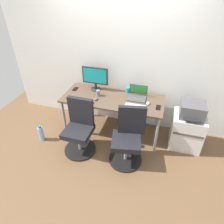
{
  "coord_description": "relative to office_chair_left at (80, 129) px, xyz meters",
  "views": [
    {
      "loc": [
        0.83,
        -2.86,
        2.53
      ],
      "look_at": [
        0.0,
        -0.05,
        0.49
      ],
      "focal_mm": 32.01,
      "sensor_mm": 36.0,
      "label": 1
    }
  ],
  "objects": [
    {
      "name": "water_bottle_on_floor",
      "position": [
        -0.78,
        -0.01,
        -0.28
      ],
      "size": [
        0.09,
        0.09,
        0.31
      ],
      "color": "#8CBFF2",
      "rests_on": "ground"
    },
    {
      "name": "open_laptop",
      "position": [
        0.81,
        0.73,
        0.38
      ],
      "size": [
        0.31,
        0.29,
        0.22
      ],
      "color": "#4C4C51",
      "rests_on": "desk"
    },
    {
      "name": "keyboard_by_laptop",
      "position": [
        0.83,
        0.42,
        0.33
      ],
      "size": [
        0.34,
        0.12,
        0.02
      ],
      "primitive_type": "cube",
      "color": "#B7B7B7",
      "rests_on": "desk"
    },
    {
      "name": "phone_near_laptop",
      "position": [
        -0.36,
        0.7,
        0.33
      ],
      "size": [
        0.07,
        0.14,
        0.01
      ],
      "primitive_type": "cube",
      "color": "black",
      "rests_on": "desk"
    },
    {
      "name": "phone_near_monitor",
      "position": [
        1.19,
        0.5,
        0.33
      ],
      "size": [
        0.07,
        0.14,
        0.01
      ],
      "primitive_type": "cube",
      "color": "black",
      "rests_on": "desk"
    },
    {
      "name": "ground_plane",
      "position": [
        0.4,
        0.58,
        -0.42
      ],
      "size": [
        5.28,
        5.28,
        0.0
      ],
      "primitive_type": "plane",
      "color": "brown"
    },
    {
      "name": "printer",
      "position": [
        1.72,
        0.59,
        0.32
      ],
      "size": [
        0.38,
        0.4,
        0.24
      ],
      "color": "#515156",
      "rests_on": "side_cabinet"
    },
    {
      "name": "pen_cup",
      "position": [
        0.13,
        0.59,
        0.38
      ],
      "size": [
        0.07,
        0.07,
        0.1
      ],
      "primitive_type": "cylinder",
      "color": "slate",
      "rests_on": "desk"
    },
    {
      "name": "mouse_by_laptop",
      "position": [
        0.14,
        0.45,
        0.34
      ],
      "size": [
        0.06,
        0.1,
        0.03
      ],
      "primitive_type": "ellipsoid",
      "color": "#515156",
      "rests_on": "desk"
    },
    {
      "name": "desktop_monitor",
      "position": [
        0.01,
        0.8,
        0.57
      ],
      "size": [
        0.48,
        0.18,
        0.43
      ],
      "color": "#262626",
      "rests_on": "desk"
    },
    {
      "name": "keyboard_by_monitor",
      "position": [
        -0.03,
        0.3,
        0.33
      ],
      "size": [
        0.34,
        0.12,
        0.02
      ],
      "primitive_type": "cube",
      "color": "#515156",
      "rests_on": "desk"
    },
    {
      "name": "coffee_mug",
      "position": [
        0.61,
        0.87,
        0.37
      ],
      "size": [
        0.08,
        0.08,
        0.09
      ],
      "primitive_type": "cylinder",
      "color": "teal",
      "rests_on": "desk"
    },
    {
      "name": "mouse_by_monitor",
      "position": [
        1.02,
        0.56,
        0.34
      ],
      "size": [
        0.06,
        0.1,
        0.03
      ],
      "primitive_type": "ellipsoid",
      "color": "#B7B7B7",
      "rests_on": "desk"
    },
    {
      "name": "back_wall",
      "position": [
        0.4,
        1.02,
        0.88
      ],
      "size": [
        4.4,
        0.04,
        2.6
      ],
      "primitive_type": "cube",
      "color": "white",
      "rests_on": "ground"
    },
    {
      "name": "desk",
      "position": [
        0.4,
        0.58,
        0.26
      ],
      "size": [
        1.76,
        0.72,
        0.75
      ],
      "color": "brown",
      "rests_on": "ground"
    },
    {
      "name": "office_chair_right",
      "position": [
        0.82,
        -0.0,
        0.0
      ],
      "size": [
        0.54,
        0.54,
        0.94
      ],
      "color": "black",
      "rests_on": "ground"
    },
    {
      "name": "side_cabinet",
      "position": [
        1.72,
        0.59,
        -0.11
      ],
      "size": [
        0.52,
        0.47,
        0.63
      ],
      "color": "silver",
      "rests_on": "ground"
    },
    {
      "name": "office_chair_left",
      "position": [
        0.0,
        0.0,
        0.0
      ],
      "size": [
        0.54,
        0.54,
        0.94
      ],
      "color": "black",
      "rests_on": "ground"
    }
  ]
}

